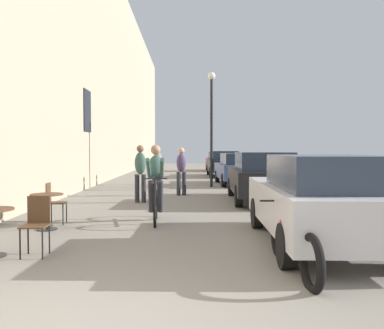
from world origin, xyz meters
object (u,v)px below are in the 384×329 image
(cafe_chair_mid_toward_street, at_px, (53,200))
(street_lamp, at_px, (212,114))
(parked_car_fourth, at_px, (223,163))
(parked_car_third, at_px, (237,168))
(parked_car_second, at_px, (261,176))
(pedestrian_near, at_px, (140,170))
(pedestrian_far, at_px, (157,165))
(cafe_table_mid, at_px, (47,204))
(parked_car_fifth, at_px, (218,161))
(cyclist_on_bicycle, at_px, (156,185))
(pedestrian_furthest, at_px, (156,165))
(parked_car_nearest, at_px, (319,199))
(cafe_chair_near_toward_street, at_px, (37,221))
(parked_motorcycle, at_px, (293,241))

(cafe_chair_mid_toward_street, bearing_deg, street_lamp, 65.56)
(parked_car_fourth, bearing_deg, parked_car_third, -88.67)
(street_lamp, relative_size, parked_car_second, 1.13)
(pedestrian_near, relative_size, parked_car_fourth, 0.41)
(pedestrian_far, bearing_deg, street_lamp, 25.81)
(cafe_table_mid, bearing_deg, street_lamp, 67.42)
(street_lamp, relative_size, parked_car_fifth, 1.19)
(cyclist_on_bicycle, height_order, pedestrian_furthest, cyclist_on_bicycle)
(cyclist_on_bicycle, relative_size, parked_car_third, 0.43)
(parked_car_third, distance_m, parked_car_fifth, 12.16)
(cafe_table_mid, distance_m, parked_car_second, 6.72)
(cafe_table_mid, relative_size, cafe_chair_mid_toward_street, 0.81)
(pedestrian_near, bearing_deg, parked_car_second, 3.50)
(parked_car_third, height_order, parked_car_fifth, parked_car_fifth)
(parked_car_fourth, bearing_deg, cafe_chair_mid_toward_street, -107.94)
(pedestrian_furthest, height_order, parked_car_nearest, pedestrian_furthest)
(cafe_chair_near_toward_street, bearing_deg, parked_car_second, 54.26)
(parked_car_third, bearing_deg, parked_motorcycle, -93.84)
(pedestrian_far, distance_m, parked_car_nearest, 10.15)
(cafe_chair_mid_toward_street, distance_m, pedestrian_far, 7.73)
(pedestrian_furthest, distance_m, parked_car_second, 7.04)
(pedestrian_near, distance_m, parked_car_third, 7.25)
(pedestrian_furthest, bearing_deg, pedestrian_near, -89.92)
(cafe_table_mid, bearing_deg, pedestrian_far, 78.87)
(parked_car_nearest, height_order, parked_car_fourth, parked_car_fourth)
(parked_car_nearest, xyz_separation_m, parked_motorcycle, (-0.78, -1.38, -0.38))
(cafe_table_mid, distance_m, pedestrian_furthest, 10.46)
(pedestrian_far, xyz_separation_m, parked_car_nearest, (3.38, -9.57, -0.20))
(cyclist_on_bicycle, bearing_deg, pedestrian_near, 102.49)
(parked_car_second, bearing_deg, cafe_table_mid, -139.28)
(parked_motorcycle, bearing_deg, street_lamp, 91.75)
(cafe_table_mid, distance_m, pedestrian_near, 4.40)
(street_lamp, distance_m, parked_car_third, 2.91)
(cafe_chair_mid_toward_street, xyz_separation_m, parked_car_third, (5.17, 9.76, 0.23))
(street_lamp, xyz_separation_m, parked_car_fifth, (1.30, 13.31, -2.35))
(pedestrian_furthest, distance_m, parked_car_nearest, 12.33)
(pedestrian_near, relative_size, parked_car_nearest, 0.40)
(cafe_chair_near_toward_street, height_order, cafe_chair_mid_toward_street, same)
(cafe_chair_mid_toward_street, relative_size, cyclist_on_bicycle, 0.51)
(cafe_chair_mid_toward_street, bearing_deg, parked_car_fifth, 76.63)
(pedestrian_furthest, bearing_deg, cafe_chair_mid_toward_street, -98.46)
(cafe_chair_mid_toward_street, relative_size, pedestrian_far, 0.51)
(parked_car_fifth, bearing_deg, pedestrian_furthest, -107.16)
(cafe_chair_mid_toward_street, relative_size, pedestrian_near, 0.51)
(pedestrian_furthest, bearing_deg, pedestrian_far, -84.12)
(street_lamp, xyz_separation_m, parked_car_nearest, (1.15, -10.65, -2.32))
(pedestrian_far, distance_m, parked_motorcycle, 11.27)
(parked_car_third, relative_size, parked_motorcycle, 1.91)
(cafe_chair_mid_toward_street, height_order, parked_car_second, parked_car_second)
(cafe_table_mid, bearing_deg, parked_car_fifth, 77.17)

